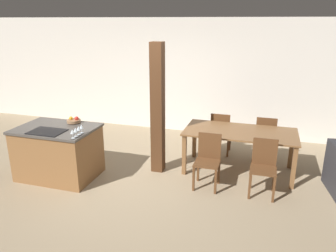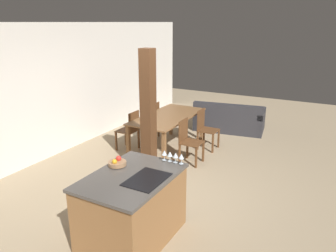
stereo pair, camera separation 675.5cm
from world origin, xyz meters
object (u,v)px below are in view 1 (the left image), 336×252
Objects in this scene: fruit_bowl at (74,121)px; wine_glass_near at (72,132)px; dining_chair_near_left at (208,159)px; wine_glass_far at (79,128)px; timber_post at (158,110)px; dining_chair_near_right at (264,166)px; dining_chair_far_right at (265,137)px; dining_chair_far_left at (220,132)px; dining_table at (240,136)px; wine_glass_middle at (76,130)px; kitchen_island at (58,152)px; wine_glass_end at (81,127)px.

wine_glass_near reaches higher than fruit_bowl.
wine_glass_far is at bearing -161.90° from dining_chair_near_left.
wine_glass_near is 1.51m from timber_post.
dining_chair_near_left is 0.88m from dining_chair_near_right.
wine_glass_far is 3.55m from dining_chair_far_right.
dining_chair_near_left and dining_chair_near_right have the same top height.
dining_chair_far_left is (1.96, 2.05, -0.55)m from wine_glass_far.
wine_glass_middle is at bearing -149.17° from dining_table.
wine_glass_near is 0.16× the size of dining_chair_near_left.
wine_glass_middle and wine_glass_far have the same top height.
timber_post is at bearing 44.00° from wine_glass_far.
wine_glass_middle is at bearing -27.79° from kitchen_island.
fruit_bowl is 0.71m from wine_glass_far.
timber_post reaches higher than wine_glass_end.
dining_chair_far_left is (-0.88, 1.41, 0.00)m from dining_chair_near_right.
dining_chair_near_left is (-0.44, -0.71, -0.21)m from dining_table.
wine_glass_far is 0.07× the size of dining_table.
dining_table is 0.86m from dining_chair_far_left.
dining_chair_near_right is at bearing -9.76° from timber_post.
timber_post is at bearing 15.97° from fruit_bowl.
dining_chair_near_right is 1.00× the size of dining_chair_far_right.
wine_glass_middle reaches higher than dining_chair_near_left.
dining_chair_near_left is at bearing 15.82° from wine_glass_end.
wine_glass_middle is at bearing -159.68° from dining_chair_near_left.
fruit_bowl is 1.68× the size of wine_glass_far.
wine_glass_far is at bearing -20.91° from kitchen_island.
fruit_bowl reaches higher than kitchen_island.
fruit_bowl is 1.68× the size of wine_glass_end.
dining_chair_far_left is (-0.44, 0.71, -0.21)m from dining_table.
wine_glass_middle is at bearing -165.65° from dining_chair_near_right.
wine_glass_far reaches higher than dining_chair_near_right.
dining_chair_far_left is (1.96, 2.14, -0.55)m from wine_glass_middle.
wine_glass_far is (0.00, 0.09, 0.00)m from wine_glass_middle.
fruit_bowl reaches higher than dining_chair_far_right.
dining_chair_far_right is at bearing 38.07° from wine_glass_near.
dining_chair_near_left is at bearing 18.10° from wine_glass_far.
dining_chair_far_left is at bearing 45.10° from wine_glass_end.
wine_glass_middle is 1.00× the size of wine_glass_far.
dining_chair_near_left is at bearing 20.32° from wine_glass_middle.
wine_glass_near and wine_glass_end have the same top height.
dining_table is at bearing 58.11° from dining_chair_near_left.
timber_post is (1.43, 0.41, 0.21)m from fruit_bowl.
dining_chair_far_right is at bearing -180.00° from dining_chair_far_left.
wine_glass_end is at bearing 34.72° from dining_chair_far_right.
timber_post is at bearing 48.68° from wine_glass_near.
dining_table is 2.22× the size of dining_chair_far_right.
dining_chair_near_right is 0.38× the size of timber_post.
dining_chair_far_right is (2.84, 1.97, -0.55)m from wine_glass_end.
wine_glass_end is 2.83m from dining_chair_far_left.
kitchen_island is at bearing 28.07° from dining_chair_far_right.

